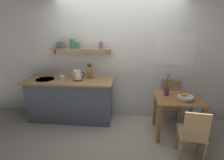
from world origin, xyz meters
TOP-DOWN VIEW (x-y plane):
  - ground_plane at (0.00, 0.00)m, footprint 14.00×14.00m
  - back_wall at (0.20, 0.65)m, footprint 6.80×0.11m
  - kitchen_counter at (-1.00, 0.32)m, footprint 1.83×0.63m
  - wall_shelf at (-0.86, 0.49)m, footprint 1.27×0.20m
  - dining_table at (1.13, -0.03)m, footprint 0.81×0.69m
  - dining_chair_near at (1.18, -0.75)m, footprint 0.43×0.48m
  - dining_chair_far at (1.08, 0.42)m, footprint 0.49×0.50m
  - fruit_bowl at (1.21, -0.11)m, footprint 0.27×0.27m
  - twig_vase at (0.93, 0.06)m, footprint 0.09×0.09m
  - electric_kettle at (-0.79, 0.28)m, footprint 0.26×0.18m
  - knife_block at (-0.59, 0.44)m, footprint 0.10×0.18m
  - coffee_mug_by_sink at (-1.14, 0.28)m, footprint 0.13×0.09m

SIDE VIEW (x-z plane):
  - ground_plane at x=0.00m, z-range 0.00..0.00m
  - kitchen_counter at x=-1.00m, z-range 0.01..0.92m
  - dining_chair_near at x=1.18m, z-range 0.06..0.94m
  - dining_chair_far at x=1.08m, z-range 0.05..0.95m
  - dining_table at x=1.13m, z-range 0.23..0.98m
  - fruit_bowl at x=1.21m, z-range 0.73..0.85m
  - twig_vase at x=0.93m, z-range 0.62..1.08m
  - coffee_mug_by_sink at x=-1.14m, z-range 0.92..1.01m
  - electric_kettle at x=-0.79m, z-range 0.90..1.13m
  - knife_block at x=-0.59m, z-range 0.88..1.20m
  - back_wall at x=0.20m, z-range 0.00..2.70m
  - wall_shelf at x=-0.86m, z-range 1.40..1.73m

